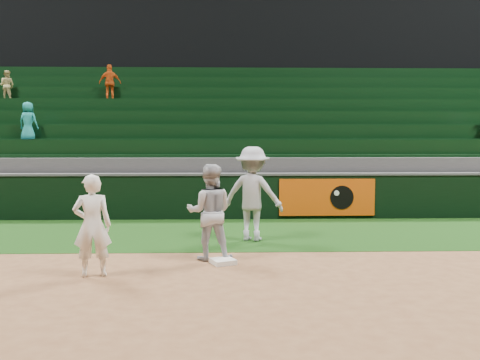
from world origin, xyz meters
name	(u,v)px	position (x,y,z in m)	size (l,w,h in m)	color
ground	(213,264)	(0.00, 0.00, 0.00)	(70.00, 70.00, 0.00)	brown
foul_grass	(215,233)	(0.00, 3.00, 0.00)	(36.00, 4.20, 0.01)	black
upper_deck	(220,60)	(0.00, 17.45, 6.00)	(40.00, 12.00, 12.00)	black
first_base	(223,261)	(0.19, 0.00, 0.04)	(0.38, 0.38, 0.09)	white
first_baseman	(92,225)	(-1.91, -0.77, 0.83)	(0.60, 0.40, 1.65)	white
baserunner	(210,212)	(-0.05, 0.35, 0.88)	(0.85, 0.66, 1.75)	#ADAFB8
base_coach	(253,194)	(0.82, 2.09, 1.02)	(1.31, 0.75, 2.02)	#A5A8B2
field_wall	(217,196)	(0.03, 5.20, 0.63)	(36.00, 0.45, 1.25)	black
stadium_seating	(218,152)	(0.00, 8.97, 1.70)	(36.00, 5.95, 4.85)	#3A3A3C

